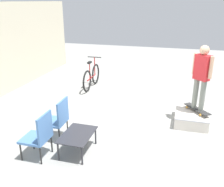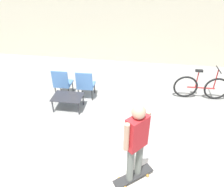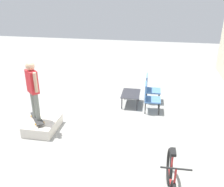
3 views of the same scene
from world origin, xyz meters
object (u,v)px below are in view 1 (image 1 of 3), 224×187
object	(u,v)px
skateboard_on_ramp	(197,109)
patio_chair_right	(58,118)
person_skater	(202,73)
coffee_table	(78,136)
skate_ramp_box	(191,117)
patio_chair_left	(39,134)
bicycle	(92,77)

from	to	relation	value
skateboard_on_ramp	patio_chair_right	xyz separation A→B (m)	(-1.74, 3.09, 0.15)
person_skater	patio_chair_right	xyz separation A→B (m)	(-1.74, 3.09, -0.83)
skateboard_on_ramp	coffee_table	world-z (taller)	coffee_table
skate_ramp_box	patio_chair_left	distance (m)	3.87
person_skater	patio_chair_left	size ratio (longest dim) A/B	1.68
coffee_table	bicycle	world-z (taller)	bicycle
patio_chair_right	coffee_table	bearing A→B (deg)	57.25
coffee_table	patio_chair_left	bearing A→B (deg)	120.64
skate_ramp_box	skateboard_on_ramp	size ratio (longest dim) A/B	1.38
skateboard_on_ramp	person_skater	bearing A→B (deg)	77.73
coffee_table	patio_chair_right	world-z (taller)	patio_chair_right
skateboard_on_ramp	coffee_table	distance (m)	3.24
skateboard_on_ramp	bicycle	distance (m)	4.11
patio_chair_right	bicycle	bearing A→B (deg)	-173.33
skateboard_on_ramp	bicycle	size ratio (longest dim) A/B	0.45
skateboard_on_ramp	coffee_table	size ratio (longest dim) A/B	0.87
skate_ramp_box	bicycle	bearing A→B (deg)	60.79
patio_chair_left	bicycle	xyz separation A→B (m)	(4.43, 0.55, -0.12)
coffee_table	patio_chair_left	xyz separation A→B (m)	(-0.38, 0.65, 0.15)
skate_ramp_box	skateboard_on_ramp	xyz separation A→B (m)	(0.04, -0.12, 0.23)
patio_chair_right	patio_chair_left	bearing A→B (deg)	-1.84
patio_chair_left	coffee_table	bearing A→B (deg)	120.16
patio_chair_right	bicycle	xyz separation A→B (m)	(3.66, 0.55, -0.12)
skateboard_on_ramp	coffee_table	bearing A→B (deg)	92.23
person_skater	patio_chair_left	world-z (taller)	person_skater
skate_ramp_box	patio_chair_left	size ratio (longest dim) A/B	1.10
bicycle	patio_chair_left	bearing A→B (deg)	-174.35
skate_ramp_box	bicycle	distance (m)	4.03
patio_chair_left	bicycle	size ratio (longest dim) A/B	0.57
person_skater	coffee_table	bearing A→B (deg)	82.39
skate_ramp_box	coffee_table	size ratio (longest dim) A/B	1.21
patio_chair_right	bicycle	distance (m)	3.70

